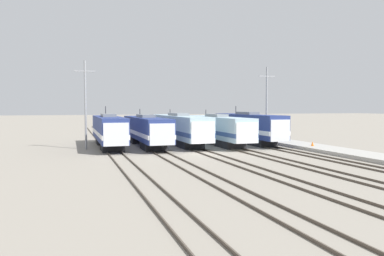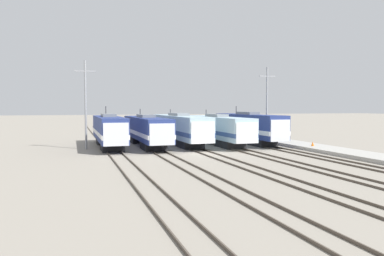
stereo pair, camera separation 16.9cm
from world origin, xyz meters
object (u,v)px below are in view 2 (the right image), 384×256
Objects in this scene: locomotive_center_right at (218,129)px; catenary_tower_left at (86,102)px; locomotive_center at (179,128)px; locomotive_center_left at (147,130)px; locomotive_far_left at (109,130)px; catenary_tower_right at (267,103)px; locomotive_far_right at (249,127)px; traffic_cone at (313,144)px.

locomotive_center_right is 1.77× the size of catenary_tower_left.
locomotive_center_right is at bearing -23.85° from locomotive_center.
locomotive_center_left is 8.33m from catenary_tower_left.
catenary_tower_left is (-12.18, -2.42, 3.42)m from locomotive_center.
locomotive_far_left reaches higher than locomotive_center.
locomotive_center_left is at bearing 3.00° from locomotive_far_left.
catenary_tower_right is (11.80, -2.42, 3.42)m from locomotive_center.
locomotive_far_right is 4.16m from catenary_tower_right.
locomotive_center is 5.15m from locomotive_center_right.
catenary_tower_right reaches higher than locomotive_far_left.
locomotive_center_left is 0.99× the size of locomotive_center_right.
catenary_tower_right reaches higher than locomotive_center.
traffic_cone is (3.94, -8.87, -1.57)m from locomotive_far_right.
locomotive_center_left is at bearing 175.82° from catenary_tower_right.
catenary_tower_left is at bearing -160.79° from locomotive_far_left.
locomotive_far_left is 21.52m from catenary_tower_right.
locomotive_center is (4.71, 1.22, 0.07)m from locomotive_center_left.
locomotive_far_left is 14.15m from locomotive_center_right.
locomotive_far_right reaches higher than locomotive_center.
locomotive_center_left is 34.73× the size of traffic_cone.
locomotive_far_right is at bearing 113.96° from traffic_cone.
traffic_cone is at bearing -17.82° from catenary_tower_left.
locomotive_far_left is 4.72m from locomotive_center_left.
locomotive_far_left is at bearing -171.17° from locomotive_center.
catenary_tower_left is at bearing -178.26° from locomotive_far_right.
locomotive_far_left is 18.85m from locomotive_far_right.
locomotive_far_left is 30.98× the size of traffic_cone.
locomotive_far_right reaches higher than locomotive_far_left.
catenary_tower_left is at bearing -170.82° from locomotive_center_left.
locomotive_center_left is 20.43m from traffic_cone.
locomotive_center_left is at bearing 174.75° from locomotive_center_right.
locomotive_center is at bearing 8.83° from locomotive_far_left.
traffic_cone is at bearing -79.18° from catenary_tower_right.
traffic_cone is (22.79, -9.17, -1.49)m from locomotive_far_left.
locomotive_far_right is at bearing 1.74° from catenary_tower_left.
locomotive_center_left is at bearing 177.77° from locomotive_far_right.
catenary_tower_right is (7.08, -0.34, 3.48)m from locomotive_center_right.
catenary_tower_left is (-16.89, -0.34, 3.48)m from locomotive_center_right.
traffic_cone is (13.36, -10.63, -1.50)m from locomotive_center.
locomotive_center_right is (9.42, -0.87, 0.01)m from locomotive_center_left.
catenary_tower_left is (-21.60, -0.66, 3.35)m from locomotive_far_right.
catenary_tower_left reaches higher than locomotive_far_right.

